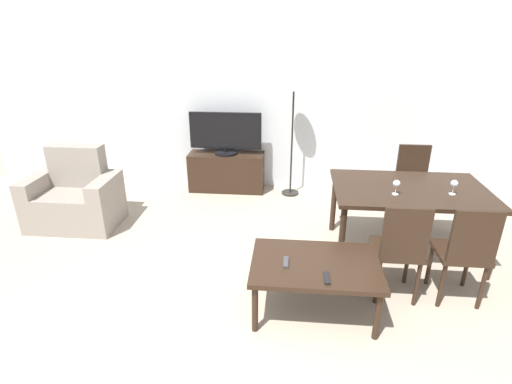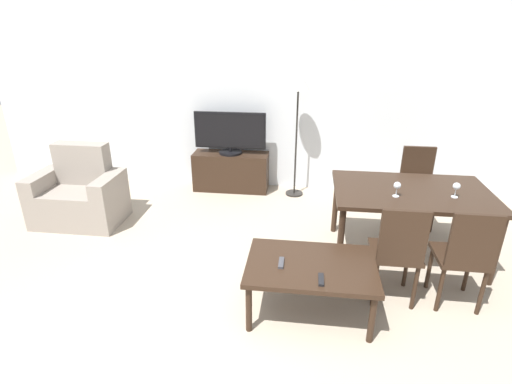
# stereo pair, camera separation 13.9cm
# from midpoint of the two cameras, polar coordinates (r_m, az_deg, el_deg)

# --- Properties ---
(wall_back) EXTENTS (7.83, 0.06, 2.70)m
(wall_back) POSITION_cam_midpoint_polar(r_m,az_deg,el_deg) (5.66, 1.01, 13.98)
(wall_back) COLOR silver
(wall_back) RESTS_ON ground_plane
(armchair) EXTENTS (1.01, 0.64, 0.92)m
(armchair) POSITION_cam_midpoint_polar(r_m,az_deg,el_deg) (5.19, -23.20, -0.53)
(armchair) COLOR gray
(armchair) RESTS_ON ground_plane
(tv_stand) EXTENTS (1.06, 0.37, 0.54)m
(tv_stand) POSITION_cam_midpoint_polar(r_m,az_deg,el_deg) (5.74, -2.89, 2.94)
(tv_stand) COLOR black
(tv_stand) RESTS_ON ground_plane
(tv) EXTENTS (0.99, 0.32, 0.58)m
(tv) POSITION_cam_midpoint_polar(r_m,az_deg,el_deg) (5.57, -3.01, 8.40)
(tv) COLOR black
(tv) RESTS_ON tv_stand
(coffee_table) EXTENTS (1.03, 0.70, 0.46)m
(coffee_table) POSITION_cam_midpoint_polar(r_m,az_deg,el_deg) (3.30, 9.07, -10.81)
(coffee_table) COLOR black
(coffee_table) RESTS_ON ground_plane
(dining_table) EXTENTS (1.50, 0.98, 0.73)m
(dining_table) POSITION_cam_midpoint_polar(r_m,az_deg,el_deg) (4.23, 22.19, -0.64)
(dining_table) COLOR black
(dining_table) RESTS_ON ground_plane
(dining_chair_near) EXTENTS (0.40, 0.40, 0.92)m
(dining_chair_near) POSITION_cam_midpoint_polar(r_m,az_deg,el_deg) (3.54, 20.66, -7.73)
(dining_chair_near) COLOR black
(dining_chair_near) RESTS_ON ground_plane
(dining_chair_far) EXTENTS (0.40, 0.40, 0.92)m
(dining_chair_far) POSITION_cam_midpoint_polar(r_m,az_deg,el_deg) (5.07, 22.77, 1.28)
(dining_chair_far) COLOR black
(dining_chair_far) RESTS_ON ground_plane
(dining_chair_near_right) EXTENTS (0.40, 0.40, 0.92)m
(dining_chair_near_right) POSITION_cam_midpoint_polar(r_m,az_deg,el_deg) (3.70, 28.63, -7.80)
(dining_chair_near_right) COLOR black
(dining_chair_near_right) RESTS_ON ground_plane
(floor_lamp) EXTENTS (0.28, 0.28, 1.68)m
(floor_lamp) POSITION_cam_midpoint_polar(r_m,az_deg,el_deg) (5.29, 6.82, 14.03)
(floor_lamp) COLOR black
(floor_lamp) RESTS_ON ground_plane
(remote_primary) EXTENTS (0.04, 0.15, 0.02)m
(remote_primary) POSITION_cam_midpoint_polar(r_m,az_deg,el_deg) (3.24, 4.87, -10.06)
(remote_primary) COLOR #38383D
(remote_primary) RESTS_ON coffee_table
(remote_secondary) EXTENTS (0.04, 0.15, 0.02)m
(remote_secondary) POSITION_cam_midpoint_polar(r_m,az_deg,el_deg) (3.09, 10.59, -12.21)
(remote_secondary) COLOR black
(remote_secondary) RESTS_ON coffee_table
(wine_glass_left) EXTENTS (0.07, 0.07, 0.15)m
(wine_glass_left) POSITION_cam_midpoint_polar(r_m,az_deg,el_deg) (4.16, 27.58, 0.60)
(wine_glass_left) COLOR silver
(wine_glass_left) RESTS_ON dining_table
(wine_glass_center) EXTENTS (0.07, 0.07, 0.15)m
(wine_glass_center) POSITION_cam_midpoint_polar(r_m,az_deg,el_deg) (3.95, 20.48, 0.74)
(wine_glass_center) COLOR silver
(wine_glass_center) RESTS_ON dining_table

